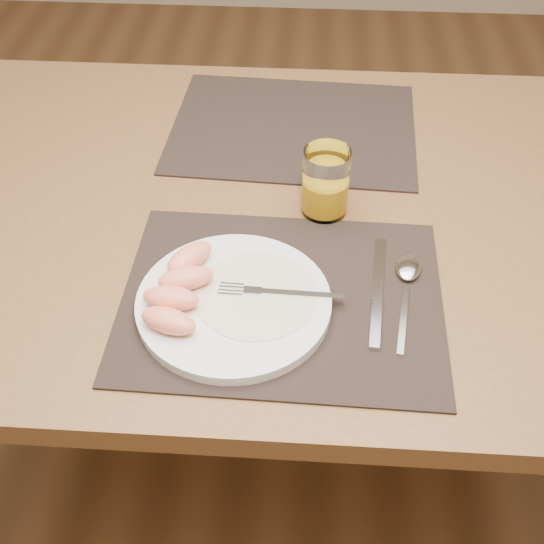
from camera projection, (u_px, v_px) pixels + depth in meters
The scene contains 11 objects.
ground at pixel (278, 445), 1.65m from camera, with size 5.00×5.00×0.00m, color brown.
table at pixel (281, 239), 1.18m from camera, with size 1.40×0.90×0.75m.
placemat_near at pixel (282, 298), 0.96m from camera, with size 0.45×0.35×0.00m, color black.
placemat_far at pixel (293, 128), 1.27m from camera, with size 0.45×0.35×0.00m, color black.
plate at pixel (234, 303), 0.94m from camera, with size 0.27×0.27×0.02m, color white.
plate_dressing at pixel (256, 294), 0.94m from camera, with size 0.17×0.17×0.00m.
fork at pixel (270, 292), 0.94m from camera, with size 0.17×0.02×0.00m.
knife at pixel (377, 299), 0.95m from camera, with size 0.03×0.22×0.01m.
spoon at pixel (408, 275), 0.98m from camera, with size 0.05×0.19×0.01m.
juice_glass at pixel (325, 185), 1.06m from camera, with size 0.07×0.07×0.11m.
grapefruit_wedges at pixel (179, 288), 0.93m from camera, with size 0.10×0.19×0.03m.
Camera 1 is at (0.04, -0.88, 1.45)m, focal length 45.00 mm.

